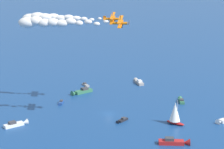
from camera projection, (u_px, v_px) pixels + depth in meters
ground_plane at (109, 114)px, 157.27m from camera, size 2000.00×2000.00×0.00m
motorboat_near_centre at (138, 82)px, 199.37m from camera, size 9.34×3.34×2.65m
motorboat_far_port at (176, 142)px, 129.55m from camera, size 6.38×9.96×2.85m
motorboat_far_stbd at (122, 120)px, 149.06m from camera, size 4.01×5.56×1.62m
motorboat_inshore at (81, 92)px, 182.88m from camera, size 5.79×10.62×2.99m
motorboat_offshore at (61, 103)px, 168.86m from camera, size 5.46×3.67×1.57m
motorboat_trailing at (17, 124)px, 145.02m from camera, size 4.44×8.95×2.52m
motorboat_ahead at (181, 100)px, 171.61m from camera, size 7.38×4.53×2.10m
motorboat_outer_ring_a at (86, 85)px, 194.91m from camera, size 5.70×2.07×1.62m
sailboat_outer_ring_b at (175, 113)px, 145.77m from camera, size 7.11×5.44×9.11m
biplane_lead at (113, 19)px, 156.92m from camera, size 7.07×7.07×3.84m
wingwalker_lead at (113, 13)px, 155.85m from camera, size 1.32×0.81×1.52m
smoke_trail_lead at (46, 18)px, 160.79m from camera, size 19.32×29.00×5.34m
biplane_wingman at (120, 23)px, 139.14m from camera, size 7.07×7.07×3.84m
wingwalker_wingman at (120, 17)px, 138.07m from camera, size 1.32×0.81×1.52m
smoke_trail_wingman at (46, 22)px, 142.87m from camera, size 18.54×29.63×5.14m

